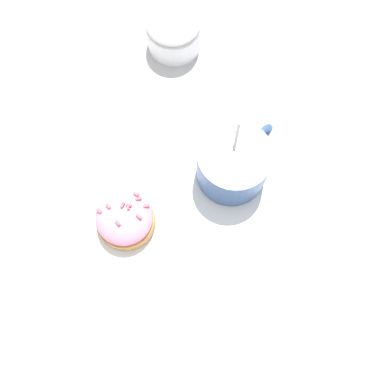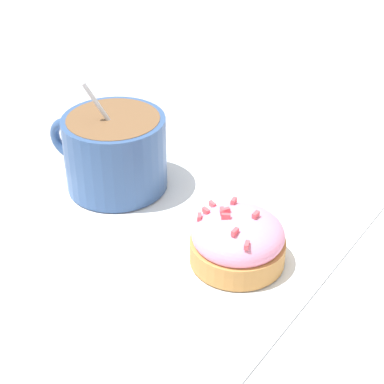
{
  "view_description": "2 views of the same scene",
  "coord_description": "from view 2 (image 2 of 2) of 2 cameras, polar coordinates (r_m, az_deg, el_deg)",
  "views": [
    {
      "loc": [
        -0.08,
        -0.15,
        0.58
      ],
      "look_at": [
        0.01,
        -0.0,
        0.04
      ],
      "focal_mm": 42.0,
      "sensor_mm": 36.0,
      "label": 1
    },
    {
      "loc": [
        -0.32,
        0.34,
        0.33
      ],
      "look_at": [
        -0.02,
        0.0,
        0.04
      ],
      "focal_mm": 60.0,
      "sensor_mm": 36.0,
      "label": 2
    }
  ],
  "objects": [
    {
      "name": "frosted_pastry",
      "position": [
        0.51,
        4.09,
        -4.29
      ],
      "size": [
        0.08,
        0.08,
        0.05
      ],
      "color": "#C18442",
      "rests_on": "paper_napkin"
    },
    {
      "name": "coffee_cup",
      "position": [
        0.6,
        -6.91,
        3.82
      ],
      "size": [
        0.12,
        0.09,
        0.11
      ],
      "color": "#335184",
      "rests_on": "paper_napkin"
    },
    {
      "name": "paper_napkin",
      "position": [
        0.57,
        -1.21,
        -2.28
      ],
      "size": [
        0.31,
        0.29,
        0.0
      ],
      "color": "white",
      "rests_on": "ground_plane"
    },
    {
      "name": "ground_plane",
      "position": [
        0.57,
        -1.21,
        -2.41
      ],
      "size": [
        3.0,
        3.0,
        0.0
      ],
      "primitive_type": "plane",
      "color": "#B2B2B7"
    }
  ]
}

